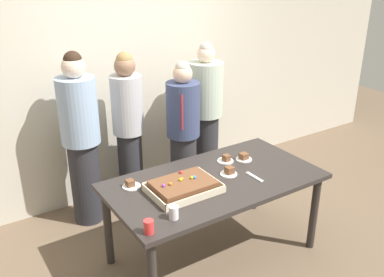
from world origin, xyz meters
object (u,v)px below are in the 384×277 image
object	(u,v)px
party_table	(215,188)
cake_server_utensil	(254,177)
person_far_right_suit	(205,117)
person_green_shirt_behind	(183,136)
drink_cup_middle	(174,212)
person_serving_front	(129,130)
plated_slice_far_left	(131,185)
person_striped_tie_right	(81,139)
plated_slice_far_right	(229,172)
sheet_cake	(183,186)
plated_slice_near_right	(226,159)
plated_slice_near_left	(244,158)
drink_cup_nearest	(149,227)

from	to	relation	value
party_table	cake_server_utensil	world-z (taller)	cake_server_utensil
party_table	person_far_right_suit	world-z (taller)	person_far_right_suit
party_table	person_green_shirt_behind	size ratio (longest dim) A/B	1.14
drink_cup_middle	person_green_shirt_behind	bearing A→B (deg)	55.30
person_serving_front	plated_slice_far_left	bearing A→B (deg)	-19.98
plated_slice_far_left	person_striped_tie_right	bearing A→B (deg)	95.22
plated_slice_far_right	cake_server_utensil	bearing A→B (deg)	-46.45
party_table	sheet_cake	bearing A→B (deg)	-175.14
party_table	plated_slice_near_right	world-z (taller)	plated_slice_near_right
plated_slice_near_left	plated_slice_far_right	xyz separation A→B (m)	(-0.29, -0.16, 0.00)
drink_cup_nearest	person_striped_tie_right	size ratio (longest dim) A/B	0.06
plated_slice_far_left	drink_cup_middle	bearing A→B (deg)	-84.36
sheet_cake	cake_server_utensil	xyz separation A→B (m)	(0.64, -0.13, -0.04)
party_table	plated_slice_far_left	bearing A→B (deg)	158.10
party_table	sheet_cake	size ratio (longest dim) A/B	3.30
drink_cup_nearest	cake_server_utensil	size ratio (longest dim) A/B	0.50
plated_slice_near_right	person_far_right_suit	size ratio (longest dim) A/B	0.09
plated_slice_far_left	drink_cup_middle	distance (m)	0.59
plated_slice_far_right	person_serving_front	xyz separation A→B (m)	(-0.39, 1.19, 0.08)
cake_server_utensil	drink_cup_nearest	bearing A→B (deg)	-168.88
sheet_cake	plated_slice_far_left	xyz separation A→B (m)	(-0.32, 0.29, -0.02)
person_serving_front	party_table	bearing A→B (deg)	15.80
plated_slice_near_right	drink_cup_nearest	distance (m)	1.27
drink_cup_nearest	drink_cup_middle	distance (m)	0.24
plated_slice_far_left	person_striped_tie_right	distance (m)	0.93
sheet_cake	drink_cup_nearest	size ratio (longest dim) A/B	5.52
cake_server_utensil	person_striped_tie_right	world-z (taller)	person_striped_tie_right
plated_slice_far_left	person_serving_front	distance (m)	1.02
drink_cup_nearest	person_green_shirt_behind	size ratio (longest dim) A/B	0.06
party_table	person_green_shirt_behind	bearing A→B (deg)	75.60
party_table	plated_slice_far_left	world-z (taller)	plated_slice_far_left
sheet_cake	plated_slice_far_left	world-z (taller)	sheet_cake
plated_slice_near_right	person_far_right_suit	xyz separation A→B (m)	(0.38, 0.88, 0.07)
plated_slice_near_left	plated_slice_far_left	size ratio (longest dim) A/B	1.00
drink_cup_nearest	person_striped_tie_right	bearing A→B (deg)	86.70
cake_server_utensil	person_serving_front	world-z (taller)	person_serving_front
person_green_shirt_behind	cake_server_utensil	bearing A→B (deg)	36.57
sheet_cake	person_serving_front	world-z (taller)	person_serving_front
party_table	plated_slice_near_right	distance (m)	0.37
person_serving_front	drink_cup_nearest	bearing A→B (deg)	-16.21
plated_slice_near_left	drink_cup_nearest	distance (m)	1.39
party_table	plated_slice_near_left	bearing A→B (deg)	19.42
plated_slice_near_left	plated_slice_far_left	distance (m)	1.11
plated_slice_far_left	sheet_cake	bearing A→B (deg)	-42.05
plated_slice_near_right	plated_slice_far_right	distance (m)	0.26
plated_slice_near_right	person_serving_front	bearing A→B (deg)	118.32
person_striped_tie_right	person_far_right_suit	bearing A→B (deg)	68.17
cake_server_utensil	person_striped_tie_right	bearing A→B (deg)	127.88
party_table	person_serving_front	world-z (taller)	person_serving_front
plated_slice_far_right	person_green_shirt_behind	size ratio (longest dim) A/B	0.09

